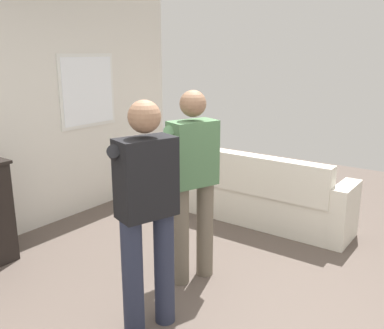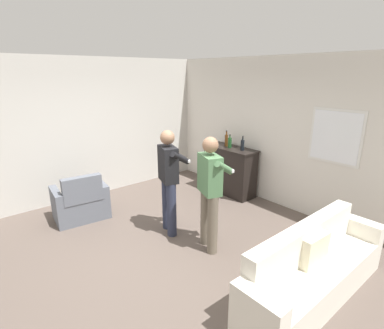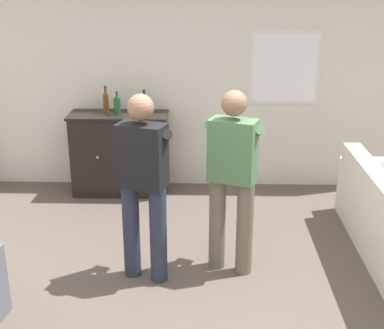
# 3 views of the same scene
# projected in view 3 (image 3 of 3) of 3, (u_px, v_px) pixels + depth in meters

# --- Properties ---
(ground) EXTENTS (10.40, 10.40, 0.00)m
(ground) POSITION_uv_depth(u_px,v_px,m) (177.00, 298.00, 4.51)
(ground) COLOR brown
(wall_back_with_window) EXTENTS (5.20, 0.15, 2.80)m
(wall_back_with_window) POSITION_uv_depth(u_px,v_px,m) (189.00, 75.00, 6.54)
(wall_back_with_window) COLOR silver
(wall_back_with_window) RESTS_ON ground
(sideboard_cabinet) EXTENTS (1.18, 0.49, 1.00)m
(sideboard_cabinet) POSITION_uv_depth(u_px,v_px,m) (120.00, 154.00, 6.53)
(sideboard_cabinet) COLOR black
(sideboard_cabinet) RESTS_ON ground
(bottle_wine_green) EXTENTS (0.07, 0.07, 0.29)m
(bottle_wine_green) POSITION_uv_depth(u_px,v_px,m) (144.00, 105.00, 6.31)
(bottle_wine_green) COLOR black
(bottle_wine_green) RESTS_ON sideboard_cabinet
(bottle_liquor_amber) EXTENTS (0.07, 0.07, 0.33)m
(bottle_liquor_amber) POSITION_uv_depth(u_px,v_px,m) (106.00, 103.00, 6.33)
(bottle_liquor_amber) COLOR #593314
(bottle_liquor_amber) RESTS_ON sideboard_cabinet
(bottle_spirits_clear) EXTENTS (0.08, 0.08, 0.28)m
(bottle_spirits_clear) POSITION_uv_depth(u_px,v_px,m) (117.00, 106.00, 6.29)
(bottle_spirits_clear) COLOR #1E4C23
(bottle_spirits_clear) RESTS_ON sideboard_cabinet
(person_standing_left) EXTENTS (0.53, 0.52, 1.68)m
(person_standing_left) POSITION_uv_depth(u_px,v_px,m) (144.00, 180.00, 4.53)
(person_standing_left) COLOR #282D42
(person_standing_left) RESTS_ON ground
(person_standing_right) EXTENTS (0.52, 0.52, 1.68)m
(person_standing_right) POSITION_uv_depth(u_px,v_px,m) (233.00, 174.00, 4.66)
(person_standing_right) COLOR #6B6051
(person_standing_right) RESTS_ON ground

